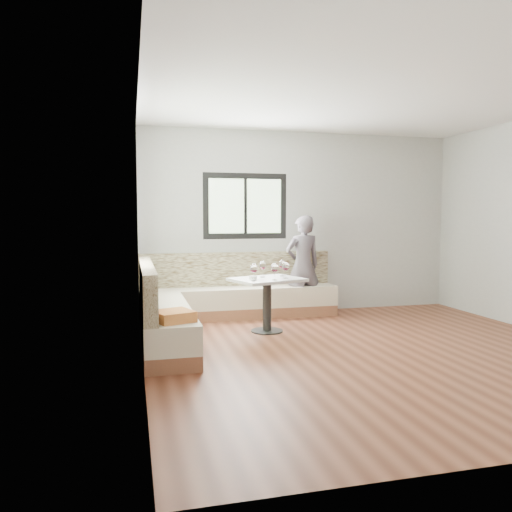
# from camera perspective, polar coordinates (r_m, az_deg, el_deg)

# --- Properties ---
(room) EXTENTS (5.01, 5.01, 2.81)m
(room) POSITION_cam_1_polar(r_m,az_deg,el_deg) (5.61, 12.58, 3.63)
(room) COLOR brown
(room) RESTS_ON ground
(banquette) EXTENTS (2.90, 2.80, 0.95)m
(banquette) POSITION_cam_1_polar(r_m,az_deg,el_deg) (6.74, -5.30, -5.40)
(banquette) COLOR #90573A
(banquette) RESTS_ON ground
(table) EXTENTS (1.02, 0.90, 0.70)m
(table) POSITION_cam_1_polar(r_m,az_deg,el_deg) (6.45, 1.27, -4.09)
(table) COLOR black
(table) RESTS_ON ground
(person) EXTENTS (0.59, 0.42, 1.51)m
(person) POSITION_cam_1_polar(r_m,az_deg,el_deg) (7.56, 5.38, -1.07)
(person) COLOR #584F57
(person) RESTS_ON ground
(olive_ramekin) EXTENTS (0.10, 0.10, 0.04)m
(olive_ramekin) POSITION_cam_1_polar(r_m,az_deg,el_deg) (6.34, -0.33, -2.46)
(olive_ramekin) COLOR white
(olive_ramekin) RESTS_ON table
(wine_glass_a) EXTENTS (0.10, 0.10, 0.21)m
(wine_glass_a) POSITION_cam_1_polar(r_m,az_deg,el_deg) (6.12, -0.24, -1.49)
(wine_glass_a) COLOR white
(wine_glass_a) RESTS_ON table
(wine_glass_b) EXTENTS (0.10, 0.10, 0.21)m
(wine_glass_b) POSITION_cam_1_polar(r_m,az_deg,el_deg) (6.20, 2.16, -1.42)
(wine_glass_b) COLOR white
(wine_glass_b) RESTS_ON table
(wine_glass_c) EXTENTS (0.10, 0.10, 0.21)m
(wine_glass_c) POSITION_cam_1_polar(r_m,az_deg,el_deg) (6.40, 3.41, -1.24)
(wine_glass_c) COLOR white
(wine_glass_c) RESTS_ON table
(wine_glass_d) EXTENTS (0.10, 0.10, 0.21)m
(wine_glass_d) POSITION_cam_1_polar(r_m,az_deg,el_deg) (6.50, 0.77, -1.15)
(wine_glass_d) COLOR white
(wine_glass_d) RESTS_ON table
(wine_glass_e) EXTENTS (0.10, 0.10, 0.21)m
(wine_glass_e) POSITION_cam_1_polar(r_m,az_deg,el_deg) (6.64, 3.02, -1.03)
(wine_glass_e) COLOR white
(wine_glass_e) RESTS_ON table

